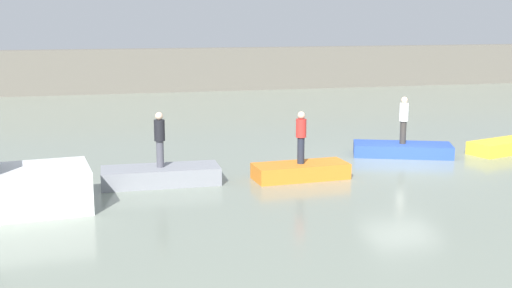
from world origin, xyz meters
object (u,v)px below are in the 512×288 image
Objects in this scene: rowboat_blue at (402,150)px; person_dark_shirt at (160,137)px; rowboat_grey at (161,176)px; rowboat_orange at (301,171)px; person_red_shirt at (301,135)px; rowboat_yellow at (503,146)px; person_white_shirt at (404,118)px.

rowboat_blue is 9.17m from person_dark_shirt.
rowboat_grey is 4.30m from rowboat_orange.
person_red_shirt is 4.30m from person_dark_shirt.
rowboat_yellow is at bearing 13.05° from person_red_shirt.
person_red_shirt is at bearing -3.97° from rowboat_grey.
person_red_shirt is at bearing -152.83° from person_white_shirt.
person_dark_shirt reaches higher than rowboat_grey.
rowboat_blue is 2.09× the size of person_dark_shirt.
person_red_shirt is (4.29, -0.35, 1.12)m from rowboat_grey.
rowboat_orange is at bearing -132.20° from rowboat_blue.
person_white_shirt is at bearing 13.40° from rowboat_grey.
rowboat_grey is at bearing 0.00° from person_dark_shirt.
person_dark_shirt is at bearing -179.32° from rowboat_grey.
rowboat_blue is at bearing 156.85° from rowboat_yellow.
rowboat_grey is 1.19m from person_dark_shirt.
rowboat_orange is at bearing 175.82° from rowboat_yellow.
person_red_shirt is (-0.00, -0.00, 1.15)m from rowboat_orange.
rowboat_orange is at bearing 14.04° from person_red_shirt.
rowboat_yellow is (8.42, 1.95, -0.01)m from rowboat_orange.
rowboat_orange is 1.07× the size of rowboat_yellow.
person_dark_shirt is (-8.86, -2.00, 0.07)m from person_white_shirt.
person_red_shirt reaches higher than rowboat_orange.
rowboat_grey is 9.16m from person_white_shirt.
person_white_shirt is at bearing 27.17° from person_red_shirt.
rowboat_orange reaches higher than rowboat_blue.
rowboat_orange is 1.73× the size of person_white_shirt.
rowboat_yellow is 12.86m from person_dark_shirt.
rowboat_yellow is 1.62× the size of person_white_shirt.
rowboat_orange is 1.76× the size of person_dark_shirt.
rowboat_orange is 5.27m from person_white_shirt.
person_white_shirt is at bearing 0.00° from rowboat_blue.
person_white_shirt is (-3.84, 0.40, 1.15)m from rowboat_yellow.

